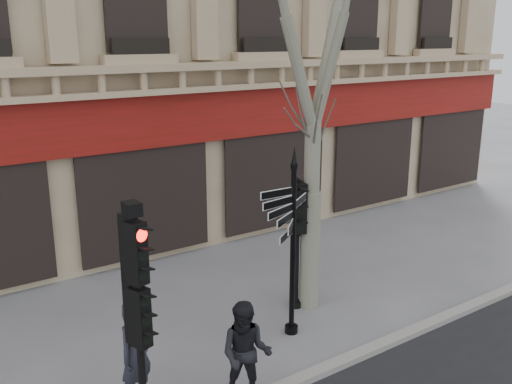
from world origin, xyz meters
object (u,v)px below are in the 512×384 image
Objects in this scene: fingerpost at (293,211)px; traffic_signal_secondary at (297,222)px; pedestrian_a at (136,354)px; pedestrian_b at (246,354)px; traffic_signal_main at (137,293)px.

traffic_signal_secondary is (0.75, 0.81, -0.57)m from fingerpost.
traffic_signal_secondary is 1.60× the size of pedestrian_a.
traffic_signal_secondary is 3.58m from pedestrian_b.
traffic_signal_secondary is at bearing -5.93° from pedestrian_a.
fingerpost reaches higher than pedestrian_a.
pedestrian_b is (-2.69, -2.12, -1.06)m from traffic_signal_secondary.
pedestrian_a is (0.20, 0.67, -1.35)m from traffic_signal_main.
traffic_signal_main is (-3.53, -1.03, -0.28)m from fingerpost.
traffic_signal_main is 2.10m from pedestrian_b.
fingerpost is 3.72m from pedestrian_a.
traffic_signal_secondary is at bearing 5.55° from traffic_signal_main.
traffic_signal_secondary is 1.61× the size of pedestrian_b.
fingerpost is at bearing -112.53° from traffic_signal_secondary.
traffic_signal_main reaches higher than pedestrian_a.
pedestrian_a is at bearing -143.70° from traffic_signal_secondary.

